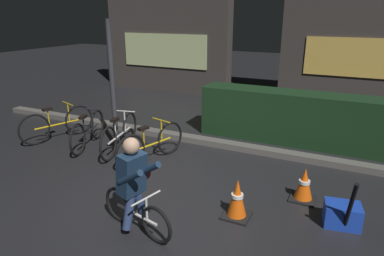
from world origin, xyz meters
name	(u,v)px	position (x,y,z in m)	size (l,w,h in m)	color
ground_plane	(163,194)	(0.00, 0.00, 0.00)	(40.00, 40.00, 0.00)	black
sidewalk_curb	(217,143)	(0.00, 2.20, 0.06)	(12.00, 0.24, 0.12)	#56544F
hedge_row	(317,120)	(1.80, 3.10, 0.54)	(4.80, 0.70, 1.07)	black
storefront_left	(167,21)	(-3.56, 6.50, 2.35)	(4.48, 0.54, 4.72)	#383330
storefront_right	(374,24)	(2.65, 7.20, 2.31)	(4.95, 0.54, 4.65)	#383330
street_post	(113,87)	(-1.78, 1.20, 1.25)	(0.10, 0.10, 2.51)	#2D2D33
parked_bike_leftmost	(58,124)	(-3.24, 1.08, 0.35)	(0.61, 1.57, 0.76)	black
parked_bike_left_mid	(88,131)	(-2.36, 1.04, 0.33)	(0.57, 1.52, 0.73)	black
parked_bike_center_left	(120,134)	(-1.62, 1.11, 0.34)	(0.48, 1.61, 0.76)	black
parked_bike_center_right	(151,144)	(-0.80, 0.96, 0.34)	(0.54, 1.55, 0.74)	black
traffic_cone_near	(237,199)	(1.20, -0.10, 0.26)	(0.36, 0.36, 0.55)	black
traffic_cone_far	(304,185)	(1.94, 0.75, 0.24)	(0.36, 0.36, 0.50)	black
blue_crate	(342,215)	(2.48, 0.30, 0.15)	(0.44, 0.32, 0.30)	#193DB7
cyclist	(135,185)	(0.17, -0.93, 0.63)	(1.16, 0.61, 1.25)	black
closed_umbrella	(350,208)	(2.55, 0.05, 0.40)	(0.05, 0.05, 0.85)	black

